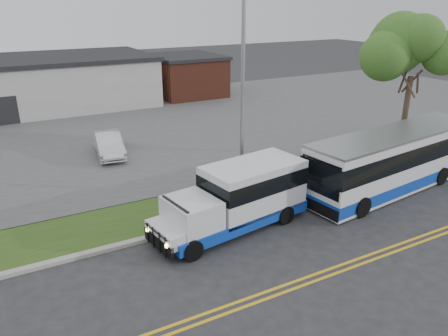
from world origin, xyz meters
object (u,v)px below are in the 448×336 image
streetlight_near (243,88)px  parked_car_a (109,144)px  transit_bus (394,160)px  tree_east (415,51)px  shuttle_bus (240,195)px

streetlight_near → parked_car_a: (-3.99, 8.78, -4.45)m
transit_bus → streetlight_near: bearing=153.4°
streetlight_near → parked_car_a: 10.62m
tree_east → streetlight_near: streetlight_near is taller
tree_east → transit_bus: bearing=-143.5°
streetlight_near → transit_bus: streetlight_near is taller
tree_east → transit_bus: 6.74m
tree_east → streetlight_near: size_ratio=0.88×
shuttle_bus → parked_car_a: bearing=94.5°
streetlight_near → parked_car_a: size_ratio=2.28×
tree_east → parked_car_a: size_ratio=2.00×
shuttle_bus → streetlight_near: bearing=49.2°
transit_bus → parked_car_a: 15.92m
shuttle_bus → transit_bus: (8.59, -0.29, 0.10)m
streetlight_near → shuttle_bus: (-1.46, -2.31, -3.85)m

